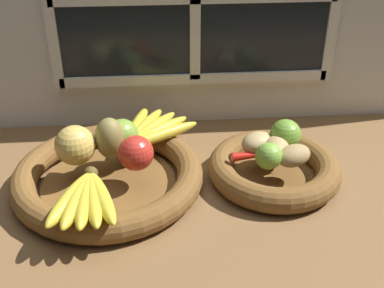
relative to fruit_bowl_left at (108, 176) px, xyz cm
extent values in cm
cube|color=brown|center=(19.68, -1.66, -3.89)|extent=(140.00, 90.00, 3.00)
cube|color=silver|center=(19.68, 28.34, 25.11)|extent=(140.00, 3.00, 55.00)
cube|color=white|center=(-12.32, 25.84, 28.61)|extent=(2.40, 1.20, 40.40)
cube|color=white|center=(19.68, 25.84, 9.61)|extent=(64.00, 1.20, 2.40)
cylinder|color=brown|center=(0.00, 0.00, -1.89)|extent=(27.13, 27.13, 1.00)
torus|color=brown|center=(0.00, 0.00, 0.18)|extent=(38.24, 38.24, 5.15)
cylinder|color=brown|center=(33.83, 0.00, -1.89)|extent=(18.05, 18.05, 1.00)
torus|color=brown|center=(33.83, 0.00, 0.18)|extent=(27.16, 27.16, 5.15)
sphere|color=#DBB756|center=(-5.91, 1.37, 6.74)|extent=(7.96, 7.96, 7.96)
sphere|color=#7AA338|center=(3.00, 5.56, 6.19)|extent=(6.85, 6.85, 6.85)
sphere|color=red|center=(5.97, -1.37, 6.22)|extent=(6.93, 6.93, 6.93)
ellipsoid|color=olive|center=(0.75, 3.00, 7.09)|extent=(7.57, 7.74, 8.67)
ellipsoid|color=yellow|center=(-5.27, -12.50, 4.24)|extent=(8.35, 16.10, 2.97)
ellipsoid|color=yellow|center=(-3.95, -12.86, 4.24)|extent=(5.85, 16.34, 2.97)
ellipsoid|color=yellow|center=(-2.58, -13.00, 4.24)|extent=(3.17, 16.11, 2.97)
ellipsoid|color=yellow|center=(-1.22, -12.90, 4.24)|extent=(5.46, 16.34, 2.97)
ellipsoid|color=yellow|center=(0.11, -12.57, 4.24)|extent=(7.99, 16.17, 2.97)
sphere|color=brown|center=(-2.48, -4.96, 4.24)|extent=(2.67, 2.67, 2.67)
ellipsoid|color=yellow|center=(11.15, 8.87, 4.07)|extent=(17.04, 11.72, 2.62)
ellipsoid|color=yellow|center=(10.09, 10.30, 4.07)|extent=(15.32, 14.27, 2.62)
ellipsoid|color=yellow|center=(8.77, 11.49, 4.07)|extent=(13.03, 16.28, 2.62)
ellipsoid|color=yellow|center=(7.24, 12.41, 4.07)|extent=(10.24, 17.68, 2.62)
ellipsoid|color=yellow|center=(5.57, 13.02, 4.07)|extent=(7.06, 18.41, 2.62)
sphere|color=brown|center=(3.31, 4.14, 4.07)|extent=(2.36, 2.36, 2.36)
ellipsoid|color=tan|center=(30.61, 2.50, 4.91)|extent=(8.89, 8.21, 4.30)
ellipsoid|color=tan|center=(33.83, 0.00, 4.91)|extent=(7.16, 9.06, 4.29)
ellipsoid|color=#A38451|center=(36.69, -2.86, 4.88)|extent=(8.91, 7.80, 4.24)
sphere|color=#7AAD3D|center=(31.52, -3.47, 5.41)|extent=(5.31, 5.31, 5.31)
sphere|color=#6B9E33|center=(36.52, 3.47, 6.00)|extent=(6.47, 6.47, 6.47)
cone|color=red|center=(31.96, 0.19, 3.65)|extent=(14.33, 3.46, 1.77)
camera|label=1|loc=(10.57, -79.63, 54.42)|focal=44.39mm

